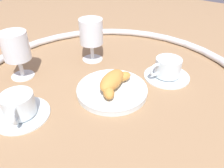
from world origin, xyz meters
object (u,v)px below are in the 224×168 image
Objects in this scene: pastry_plate at (112,90)px; croissant_large at (113,81)px; juice_glass_right at (16,48)px; juice_glass_left at (91,34)px; coffee_cup_near at (19,107)px; coffee_cup_far at (167,69)px.

croissant_large reaches higher than pastry_plate.
juice_glass_right is at bearing -72.68° from croissant_large.
juice_glass_left is at bearing 152.78° from juice_glass_right.
juice_glass_left is 0.23m from juice_glass_right.
pastry_plate is 1.41× the size of coffee_cup_near.
juice_glass_left reaches higher than croissant_large.
pastry_plate is 0.03m from croissant_large.
juice_glass_right is at bearing -72.57° from pastry_plate.
juice_glass_right reaches higher than coffee_cup_far.
juice_glass_right reaches higher than croissant_large.
coffee_cup_far is 0.97× the size of juice_glass_right.
pastry_plate is at bearing 54.17° from juice_glass_left.
coffee_cup_far is at bearing 124.45° from juice_glass_right.
coffee_cup_near is 0.97× the size of juice_glass_right.
coffee_cup_near is at bearing 51.92° from juice_glass_right.
croissant_large is 0.21m from juice_glass_left.
croissant_large reaches higher than coffee_cup_near.
coffee_cup_near is (0.20, -0.13, -0.01)m from croissant_large.
pastry_plate is 0.18m from coffee_cup_far.
juice_glass_left reaches higher than coffee_cup_near.
coffee_cup_near is 0.97× the size of juice_glass_left.
pastry_plate is 0.30m from juice_glass_right.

